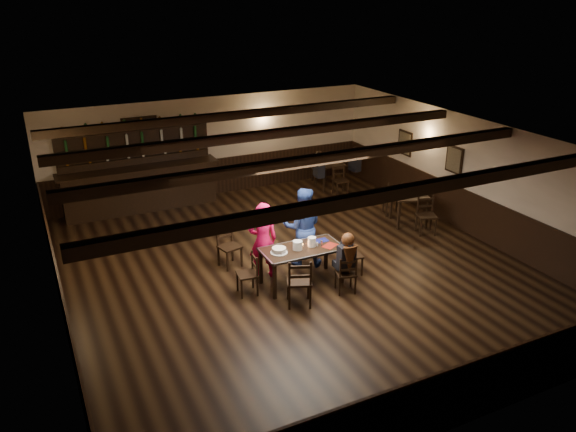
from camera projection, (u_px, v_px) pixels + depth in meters
name	position (u px, v px, depth m)	size (l,w,h in m)	color
ground	(294.00, 267.00, 11.60)	(10.00, 10.00, 0.00)	black
room_shell	(294.00, 187.00, 10.97)	(9.02, 10.02, 2.71)	beige
dining_table	(302.00, 252.00, 10.75)	(1.57, 0.80, 0.75)	black
chair_near_left	(300.00, 279.00, 10.00)	(0.56, 0.55, 0.94)	black
chair_near_right	(347.00, 272.00, 10.47)	(0.43, 0.42, 0.77)	black
chair_end_left	(251.00, 271.00, 10.47)	(0.40, 0.42, 0.81)	black
chair_end_right	(349.00, 252.00, 11.18)	(0.42, 0.44, 0.81)	black
chair_far_pushed	(227.00, 242.00, 11.53)	(0.49, 0.47, 0.87)	black
woman_pink	(263.00, 240.00, 10.95)	(0.58, 0.38, 1.58)	#F11238
man_blue	(303.00, 227.00, 11.44)	(0.82, 0.64, 1.68)	navy
seated_person	(347.00, 253.00, 10.38)	(0.32, 0.48, 0.79)	black
cake	(279.00, 251.00, 10.52)	(0.33, 0.33, 0.10)	white
plate_stack_a	(298.00, 245.00, 10.64)	(0.19, 0.19, 0.17)	white
plate_stack_b	(312.00, 242.00, 10.77)	(0.16, 0.16, 0.19)	white
tea_light	(302.00, 245.00, 10.80)	(0.05, 0.05, 0.06)	#A5A8AD
salt_shaker	(317.00, 244.00, 10.80)	(0.03, 0.03, 0.08)	silver
pepper_shaker	(321.00, 243.00, 10.82)	(0.04, 0.04, 0.10)	#A5A8AD
drink_glass	(314.00, 241.00, 10.90)	(0.07, 0.07, 0.12)	silver
menu_red	(330.00, 246.00, 10.82)	(0.30, 0.21, 0.00)	maroon
menu_blue	(321.00, 240.00, 11.04)	(0.28, 0.20, 0.00)	#111457
bar_counter	(140.00, 182.00, 14.40)	(4.03, 0.70, 2.20)	black
back_table_a	(410.00, 198.00, 13.52)	(1.07, 1.07, 0.75)	black
back_table_b	(330.00, 167.00, 15.92)	(0.83, 0.83, 0.75)	black
bg_patron_left	(319.00, 164.00, 15.49)	(0.25, 0.38, 0.74)	black
bg_patron_right	(355.00, 159.00, 16.01)	(0.26, 0.37, 0.71)	black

